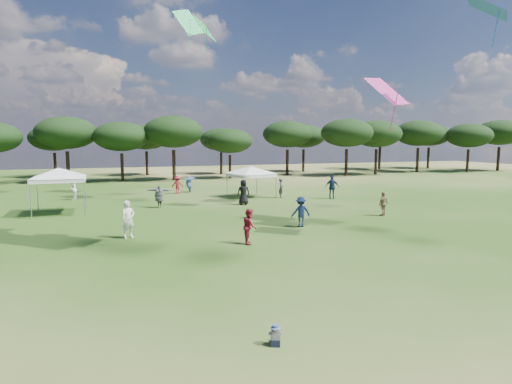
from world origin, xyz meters
TOP-DOWN VIEW (x-y plane):
  - tree_line at (2.39, 47.41)m, footprint 108.78×17.63m
  - tent_left at (-7.06, 23.30)m, footprint 6.44×6.44m
  - tent_right at (7.16, 26.98)m, footprint 6.21×6.21m
  - toddler at (-0.43, 2.19)m, footprint 0.38×0.41m
  - festival_crowd at (-1.01, 22.45)m, footprint 27.60×21.56m

SIDE VIEW (x-z plane):
  - toddler at x=-0.43m, z-range -0.03..0.48m
  - festival_crowd at x=-1.01m, z-range -0.11..1.82m
  - tent_right at x=7.16m, z-range 1.02..3.91m
  - tent_left at x=-7.06m, z-range 1.22..4.50m
  - tree_line at x=2.39m, z-range 1.54..9.31m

